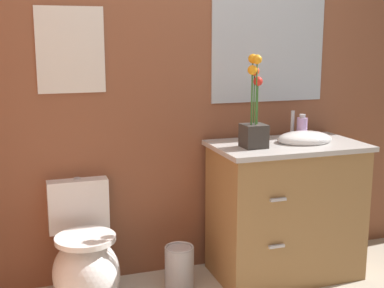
{
  "coord_description": "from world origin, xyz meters",
  "views": [
    {
      "loc": [
        -1.07,
        -1.74,
        1.51
      ],
      "look_at": [
        -0.13,
        1.05,
        0.92
      ],
      "focal_mm": 48.99,
      "sensor_mm": 36.0,
      "label": 1
    }
  ],
  "objects": [
    {
      "name": "toilet",
      "position": [
        -0.75,
        1.13,
        0.24
      ],
      "size": [
        0.38,
        0.59,
        0.69
      ],
      "color": "white",
      "rests_on": "ground_plane"
    },
    {
      "name": "wall_back",
      "position": [
        0.2,
        1.43,
        1.25
      ],
      "size": [
        4.47,
        0.05,
        2.5
      ],
      "primitive_type": "cube",
      "color": "brown",
      "rests_on": "ground_plane"
    },
    {
      "name": "flower_vase",
      "position": [
        0.27,
        1.06,
        1.04
      ],
      "size": [
        0.14,
        0.14,
        0.55
      ],
      "color": "#38332D",
      "rests_on": "vanity_cabinet"
    },
    {
      "name": "wall_poster",
      "position": [
        -0.75,
        1.4,
        1.45
      ],
      "size": [
        0.39,
        0.01,
        0.5
      ],
      "primitive_type": "cube",
      "color": "silver"
    },
    {
      "name": "soap_bottle",
      "position": [
        0.68,
        1.21,
        0.94
      ],
      "size": [
        0.07,
        0.07,
        0.16
      ],
      "color": "#B28CBF",
      "rests_on": "vanity_cabinet"
    },
    {
      "name": "wall_mirror",
      "position": [
        0.52,
        1.4,
        1.45
      ],
      "size": [
        0.8,
        0.01,
        0.7
      ],
      "primitive_type": "cube",
      "color": "#B2BCC6"
    },
    {
      "name": "vanity_cabinet",
      "position": [
        0.52,
        1.1,
        0.45
      ],
      "size": [
        0.94,
        0.56,
        1.05
      ],
      "color": "#9E7242",
      "rests_on": "ground_plane"
    },
    {
      "name": "trash_bin",
      "position": [
        -0.18,
        1.12,
        0.14
      ],
      "size": [
        0.18,
        0.18,
        0.27
      ],
      "color": "#B7B7BC",
      "rests_on": "ground_plane"
    }
  ]
}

